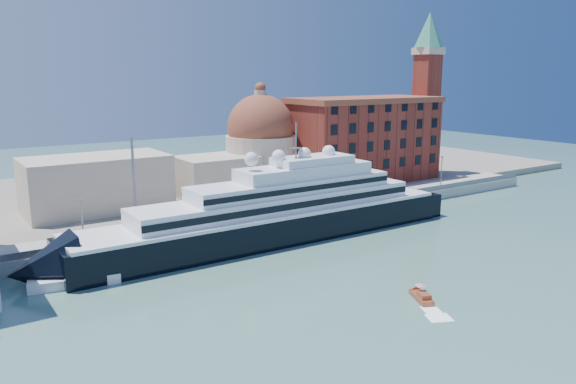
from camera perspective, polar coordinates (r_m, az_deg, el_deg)
ground at (r=89.30m, az=4.68°, el=-8.75°), size 400.00×400.00×0.00m
quay at (r=116.07m, az=-5.85°, el=-3.24°), size 180.00×10.00×2.50m
land at (r=152.60m, az=-13.17°, el=0.07°), size 260.00×72.00×2.00m
quay_fence at (r=111.78m, az=-4.78°, el=-2.83°), size 180.00×0.10×1.20m
superyacht at (r=106.12m, az=-2.92°, el=-2.80°), size 87.92×12.19×26.28m
service_barge at (r=92.22m, az=-20.67°, el=-8.27°), size 13.75×6.96×2.96m
water_taxi at (r=82.93m, az=13.43°, el=-10.27°), size 3.78×5.49×2.49m
warehouse at (r=157.90m, az=7.75°, el=5.37°), size 43.00×19.00×23.25m
campanile at (r=173.85m, az=13.92°, el=10.67°), size 8.40×8.40×47.00m
church at (r=137.67m, az=-8.28°, el=3.20°), size 66.00×18.00×25.50m
lamp_posts at (r=107.32m, az=-11.47°, el=0.05°), size 120.80×2.40×18.00m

